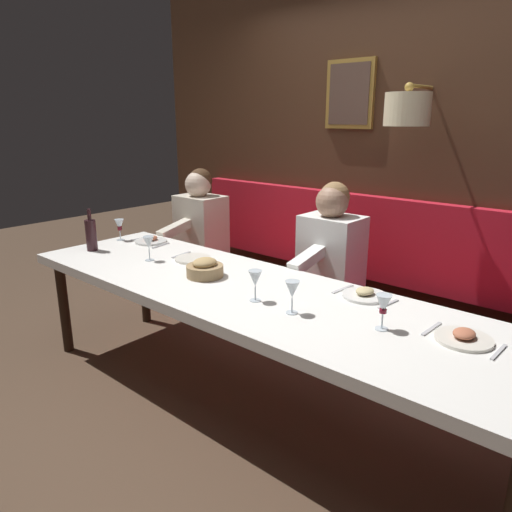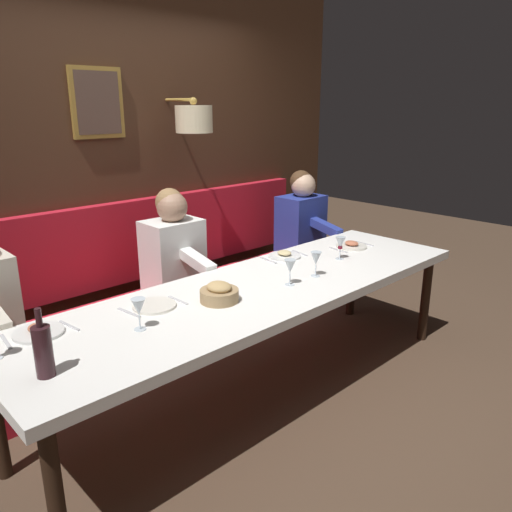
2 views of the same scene
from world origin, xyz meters
name	(u,v)px [view 1 (image 1 of 2)]	position (x,y,z in m)	size (l,w,h in m)	color
ground_plane	(249,405)	(0.00, 0.00, 0.00)	(12.00, 12.00, 0.00)	#4C3828
dining_table	(249,298)	(0.00, 0.00, 0.68)	(0.90, 3.15, 0.74)	white
banquette_bench	(331,324)	(0.89, 0.00, 0.23)	(0.52, 3.35, 0.45)	red
back_wall_panel	(380,158)	(1.46, 0.00, 1.36)	(0.59, 4.55, 2.90)	#422819
diner_near	(331,244)	(0.88, 0.03, 0.82)	(0.60, 0.40, 0.79)	white
diner_middle	(200,218)	(0.88, 1.35, 0.82)	(0.60, 0.40, 0.79)	beige
place_setting_0	(365,294)	(0.31, -0.55, 0.75)	(0.24, 0.32, 0.05)	white
place_setting_1	(464,337)	(0.12, -1.11, 0.75)	(0.24, 0.31, 0.05)	silver
place_setting_2	(151,240)	(0.27, 1.24, 0.75)	(0.24, 0.33, 0.05)	silver
place_setting_3	(193,259)	(0.17, 0.65, 0.75)	(0.24, 0.32, 0.01)	silver
wine_glass_0	(119,226)	(0.16, 1.47, 0.86)	(0.07, 0.07, 0.16)	silver
wine_glass_1	(149,243)	(-0.02, 0.86, 0.86)	(0.07, 0.07, 0.16)	silver
wine_glass_2	(255,279)	(-0.11, -0.14, 0.86)	(0.07, 0.07, 0.16)	silver
wine_glass_3	(384,305)	(0.00, -0.80, 0.86)	(0.07, 0.07, 0.16)	silver
wine_glass_4	(292,290)	(-0.12, -0.38, 0.86)	(0.07, 0.07, 0.16)	silver
wine_bottle	(91,235)	(-0.14, 1.37, 0.86)	(0.08, 0.08, 0.30)	#33191E
bread_bowl	(205,269)	(-0.01, 0.34, 0.79)	(0.22, 0.22, 0.12)	#9E7F56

